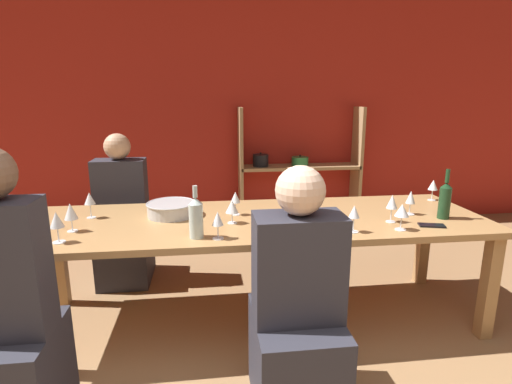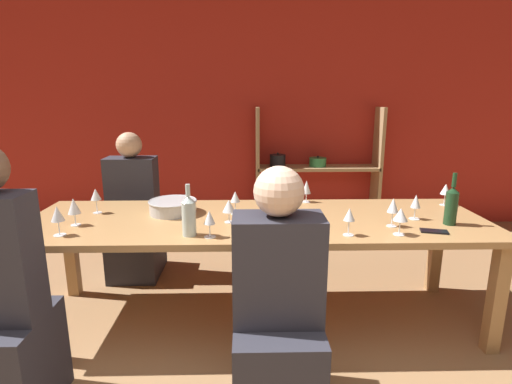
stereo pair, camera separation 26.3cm
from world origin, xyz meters
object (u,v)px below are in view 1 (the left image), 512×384
(wine_glass_red_c, at_px, (90,199))
(person_near_b, at_px, (12,332))
(wine_glass_empty_b, at_px, (71,212))
(wine_glass_red_d, at_px, (301,187))
(person_near_a, at_px, (297,325))
(cell_phone, at_px, (432,225))
(mixing_bowl, at_px, (171,208))
(wine_glass_white_c, at_px, (402,211))
(wine_bottle_dark, at_px, (445,200))
(wine_glass_red_b, at_px, (392,203))
(wine_glass_white_e, at_px, (232,207))
(shelf_unit, at_px, (299,188))
(wine_glass_red_a, at_px, (411,198))
(wine_glass_white_d, at_px, (235,198))
(wine_bottle_green, at_px, (196,217))
(person_far_a, at_px, (124,228))
(wine_glass_white_a, at_px, (57,221))
(dining_table, at_px, (258,228))
(wine_glass_red_e, at_px, (433,186))
(wine_glass_empty_a, at_px, (354,213))
(wine_glass_white_b, at_px, (218,220))

(wine_glass_red_c, distance_m, person_near_b, 1.00)
(wine_glass_empty_b, distance_m, wine_glass_red_d, 1.57)
(wine_glass_red_d, relative_size, person_near_a, 0.14)
(person_near_b, bearing_deg, cell_phone, 12.85)
(mixing_bowl, distance_m, wine_glass_white_c, 1.44)
(wine_bottle_dark, relative_size, wine_glass_empty_b, 1.90)
(person_near_a, relative_size, person_near_b, 0.92)
(wine_glass_red_b, distance_m, wine_glass_white_e, 0.99)
(shelf_unit, relative_size, wine_glass_empty_b, 8.13)
(wine_glass_red_a, height_order, wine_glass_white_d, wine_glass_red_a)
(wine_glass_red_c, bearing_deg, shelf_unit, 44.81)
(wine_glass_red_b, relative_size, wine_glass_red_d, 1.07)
(wine_glass_red_b, bearing_deg, wine_glass_white_d, 163.84)
(wine_glass_white_e, xyz_separation_m, person_near_b, (-1.00, -0.71, -0.32))
(wine_bottle_green, height_order, cell_phone, wine_bottle_green)
(shelf_unit, xyz_separation_m, wine_glass_red_c, (-1.79, -1.78, 0.38))
(wine_glass_red_a, height_order, person_near_b, person_near_b)
(wine_glass_white_d, xyz_separation_m, person_far_a, (-0.86, 0.65, -0.39))
(wine_glass_white_d, distance_m, wine_glass_red_d, 0.60)
(wine_glass_red_a, distance_m, person_near_a, 1.27)
(wine_glass_white_a, relative_size, wine_glass_empty_b, 1.01)
(wine_glass_white_a, bearing_deg, wine_bottle_green, -1.03)
(dining_table, xyz_separation_m, wine_glass_white_c, (0.80, -0.33, 0.18))
(person_near_a, bearing_deg, wine_bottle_green, 132.97)
(cell_phone, relative_size, person_near_b, 0.12)
(mixing_bowl, relative_size, wine_glass_red_c, 1.91)
(wine_glass_white_a, bearing_deg, mixing_bowl, 37.26)
(wine_glass_white_a, distance_m, wine_glass_white_d, 1.06)
(wine_glass_white_c, bearing_deg, mixing_bowl, 161.32)
(wine_glass_red_a, bearing_deg, dining_table, 177.70)
(person_near_b, bearing_deg, wine_glass_red_e, 23.05)
(wine_glass_empty_b, xyz_separation_m, person_near_b, (-0.07, -0.67, -0.34))
(wine_glass_white_e, distance_m, wine_glass_red_d, 0.73)
(wine_glass_red_b, bearing_deg, wine_glass_white_a, -176.53)
(wine_glass_empty_a, relative_size, wine_glass_white_e, 1.10)
(shelf_unit, height_order, person_far_a, shelf_unit)
(cell_phone, distance_m, person_near_b, 2.26)
(wine_glass_red_d, bearing_deg, dining_table, -133.88)
(wine_glass_red_d, bearing_deg, wine_glass_empty_a, -79.58)
(wine_bottle_green, distance_m, person_far_a, 1.29)
(wine_glass_white_c, relative_size, person_far_a, 0.13)
(wine_glass_white_b, bearing_deg, wine_glass_white_c, 0.89)
(wine_glass_white_a, relative_size, wine_glass_red_b, 0.98)
(shelf_unit, relative_size, wine_bottle_dark, 4.29)
(mixing_bowl, height_order, wine_glass_white_a, wine_glass_white_a)
(wine_glass_red_e, distance_m, person_far_a, 2.44)
(wine_glass_empty_b, bearing_deg, wine_bottle_dark, -0.79)
(wine_glass_empty_a, bearing_deg, wine_glass_red_b, 26.84)
(mixing_bowl, bearing_deg, person_far_a, 125.71)
(wine_bottle_dark, bearing_deg, person_near_b, -164.73)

